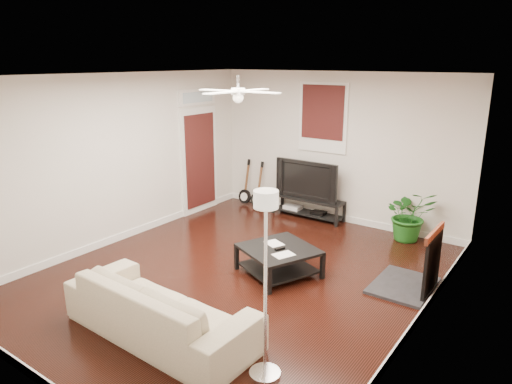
# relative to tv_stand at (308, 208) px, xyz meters

# --- Properties ---
(room) EXTENTS (5.01, 6.01, 2.81)m
(room) POSITION_rel_tv_stand_xyz_m (0.45, -2.78, 1.20)
(room) COLOR black
(room) RESTS_ON ground
(brick_accent) EXTENTS (0.02, 2.20, 2.80)m
(brick_accent) POSITION_rel_tv_stand_xyz_m (2.94, -1.78, 1.20)
(brick_accent) COLOR #964A30
(brick_accent) RESTS_ON floor
(fireplace) EXTENTS (0.80, 1.10, 0.92)m
(fireplace) POSITION_rel_tv_stand_xyz_m (2.65, -1.78, 0.26)
(fireplace) COLOR black
(fireplace) RESTS_ON floor
(window_back) EXTENTS (1.00, 0.06, 1.30)m
(window_back) POSITION_rel_tv_stand_xyz_m (0.15, 0.19, 1.75)
(window_back) COLOR #39100F
(window_back) RESTS_ON wall_back
(door_left) EXTENTS (0.08, 1.00, 2.50)m
(door_left) POSITION_rel_tv_stand_xyz_m (-2.01, -0.88, 1.05)
(door_left) COLOR white
(door_left) RESTS_ON wall_left
(tv_stand) EXTENTS (1.45, 0.39, 0.41)m
(tv_stand) POSITION_rel_tv_stand_xyz_m (0.00, 0.00, 0.00)
(tv_stand) COLOR black
(tv_stand) RESTS_ON floor
(tv) EXTENTS (1.30, 0.17, 0.75)m
(tv) POSITION_rel_tv_stand_xyz_m (0.00, 0.02, 0.58)
(tv) COLOR black
(tv) RESTS_ON tv_stand
(coffee_table) EXTENTS (1.26, 1.26, 0.40)m
(coffee_table) POSITION_rel_tv_stand_xyz_m (0.89, -2.43, -0.00)
(coffee_table) COLOR black
(coffee_table) RESTS_ON floor
(sofa) EXTENTS (2.35, 0.98, 0.68)m
(sofa) POSITION_rel_tv_stand_xyz_m (0.65, -4.50, 0.14)
(sofa) COLOR tan
(sofa) RESTS_ON floor
(floor_lamp) EXTENTS (0.32, 0.32, 1.90)m
(floor_lamp) POSITION_rel_tv_stand_xyz_m (2.00, -4.40, 0.75)
(floor_lamp) COLOR silver
(floor_lamp) RESTS_ON floor
(potted_plant) EXTENTS (1.07, 1.04, 0.91)m
(potted_plant) POSITION_rel_tv_stand_xyz_m (1.99, -0.03, 0.25)
(potted_plant) COLOR #1C611B
(potted_plant) RESTS_ON floor
(guitar_left) EXTENTS (0.30, 0.22, 0.97)m
(guitar_left) POSITION_rel_tv_stand_xyz_m (-1.52, -0.03, 0.28)
(guitar_left) COLOR black
(guitar_left) RESTS_ON floor
(guitar_right) EXTENTS (0.32, 0.24, 0.97)m
(guitar_right) POSITION_rel_tv_stand_xyz_m (-1.17, -0.06, 0.28)
(guitar_right) COLOR black
(guitar_right) RESTS_ON floor
(ceiling_fan) EXTENTS (1.24, 1.24, 0.32)m
(ceiling_fan) POSITION_rel_tv_stand_xyz_m (0.45, -2.78, 2.40)
(ceiling_fan) COLOR white
(ceiling_fan) RESTS_ON ceiling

